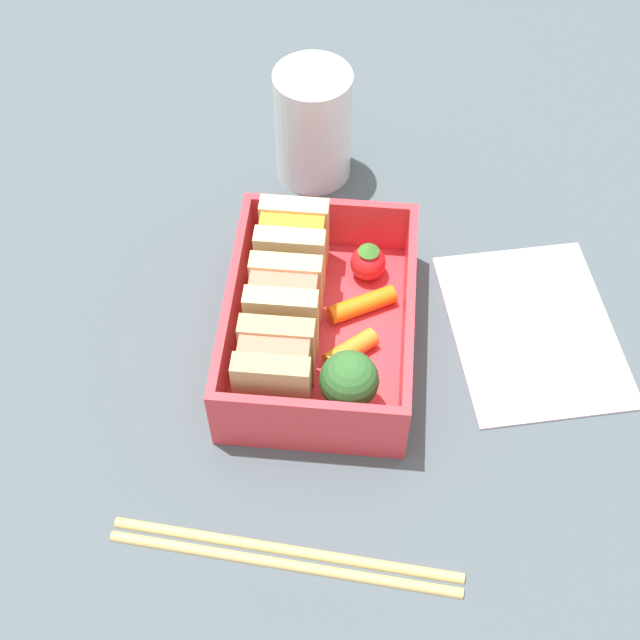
% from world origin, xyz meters
% --- Properties ---
extents(ground_plane, '(1.20, 1.20, 0.02)m').
position_xyz_m(ground_plane, '(0.00, 0.00, -0.01)').
color(ground_plane, '#48545B').
extents(bento_tray, '(0.18, 0.13, 0.01)m').
position_xyz_m(bento_tray, '(0.00, 0.00, 0.01)').
color(bento_tray, '#DF3741').
rests_on(bento_tray, ground_plane).
extents(bento_rim, '(0.18, 0.13, 0.04)m').
position_xyz_m(bento_rim, '(0.00, 0.00, 0.03)').
color(bento_rim, '#DF3741').
rests_on(bento_rim, bento_tray).
extents(sandwich_left, '(0.04, 0.05, 0.06)m').
position_xyz_m(sandwich_left, '(-0.05, 0.02, 0.04)').
color(sandwich_left, tan).
rests_on(sandwich_left, bento_tray).
extents(sandwich_center_left, '(0.04, 0.05, 0.06)m').
position_xyz_m(sandwich_center_left, '(0.00, 0.02, 0.04)').
color(sandwich_center_left, '#E2BC82').
rests_on(sandwich_center_left, bento_tray).
extents(sandwich_center, '(0.04, 0.05, 0.06)m').
position_xyz_m(sandwich_center, '(0.05, 0.02, 0.04)').
color(sandwich_center, beige).
rests_on(sandwich_center, bento_tray).
extents(broccoli_floret, '(0.04, 0.04, 0.05)m').
position_xyz_m(broccoli_floret, '(-0.06, -0.02, 0.04)').
color(broccoli_floret, '#91CA6C').
rests_on(broccoli_floret, bento_tray).
extents(carrot_stick_left, '(0.04, 0.04, 0.01)m').
position_xyz_m(carrot_stick_left, '(-0.02, -0.02, 0.02)').
color(carrot_stick_left, orange).
rests_on(carrot_stick_left, bento_tray).
extents(carrot_stick_far_left, '(0.04, 0.05, 0.01)m').
position_xyz_m(carrot_stick_far_left, '(0.02, -0.03, 0.02)').
color(carrot_stick_far_left, orange).
rests_on(carrot_stick_far_left, bento_tray).
extents(strawberry_far_left, '(0.03, 0.03, 0.03)m').
position_xyz_m(strawberry_far_left, '(0.06, -0.03, 0.03)').
color(strawberry_far_left, red).
rests_on(strawberry_far_left, bento_tray).
extents(chopstick_pair, '(0.03, 0.22, 0.01)m').
position_xyz_m(chopstick_pair, '(-0.16, 0.01, 0.00)').
color(chopstick_pair, tan).
rests_on(chopstick_pair, ground_plane).
extents(drinking_glass, '(0.06, 0.06, 0.10)m').
position_xyz_m(drinking_glass, '(0.17, 0.02, 0.05)').
color(drinking_glass, white).
rests_on(drinking_glass, ground_plane).
extents(folded_napkin, '(0.17, 0.15, 0.00)m').
position_xyz_m(folded_napkin, '(0.02, -0.15, 0.00)').
color(folded_napkin, silver).
rests_on(folded_napkin, ground_plane).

